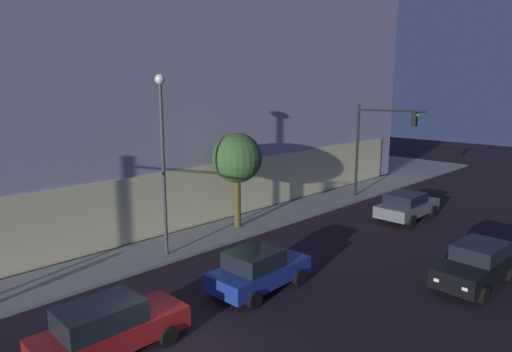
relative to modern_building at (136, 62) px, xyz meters
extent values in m
cube|color=#4C4C51|center=(0.00, 0.04, -9.77)|extent=(34.20, 28.07, 0.15)
cube|color=beige|center=(0.00, -13.59, -8.04)|extent=(30.42, 0.60, 3.31)
cube|color=#A097B3|center=(0.00, 0.04, -1.34)|extent=(33.80, 27.67, 16.70)
cylinder|color=black|center=(7.66, -16.21, -6.43)|extent=(0.18, 0.18, 6.53)
cylinder|color=black|center=(7.81, -18.54, -3.56)|extent=(0.42, 4.66, 0.12)
cube|color=black|center=(7.91, -20.17, -4.06)|extent=(0.34, 0.34, 0.90)
sphere|color=green|center=(7.93, -20.35, -3.78)|extent=(0.18, 0.18, 0.18)
cylinder|color=#3F3F3F|center=(-8.60, -16.37, -5.78)|extent=(0.16, 0.16, 7.82)
sphere|color=#F9EFC6|center=(-8.60, -16.37, -1.72)|extent=(0.44, 0.44, 0.44)
cylinder|color=#50461E|center=(-3.41, -15.63, -8.29)|extent=(0.36, 0.36, 2.81)
sphere|color=#385E2E|center=(-3.41, -15.63, -5.80)|extent=(2.71, 2.71, 2.71)
cube|color=maroon|center=(-14.10, -21.65, -9.20)|extent=(4.50, 1.74, 0.68)
cube|color=black|center=(-14.44, -21.65, -8.52)|extent=(2.35, 1.55, 0.68)
cube|color=#F9F4CC|center=(-11.90, -21.16, -9.20)|extent=(0.12, 0.20, 0.12)
cube|color=#F9F4CC|center=(-11.91, -22.18, -9.20)|extent=(0.12, 0.20, 0.12)
cylinder|color=black|center=(-12.70, -20.81, -9.54)|extent=(0.60, 0.24, 0.60)
cylinder|color=black|center=(-12.72, -22.52, -9.54)|extent=(0.60, 0.24, 0.60)
cylinder|color=black|center=(-15.48, -20.79, -9.54)|extent=(0.60, 0.24, 0.60)
cube|color=navy|center=(-7.95, -21.76, -9.19)|extent=(4.27, 1.98, 0.68)
cube|color=black|center=(-8.26, -21.77, -8.52)|extent=(2.00, 1.73, 0.66)
cube|color=#F9F4CC|center=(-5.90, -21.14, -9.19)|extent=(0.13, 0.20, 0.12)
cube|color=#F9F4CC|center=(-5.87, -22.26, -9.19)|extent=(0.13, 0.20, 0.12)
cylinder|color=black|center=(-6.67, -20.79, -9.53)|extent=(0.64, 0.26, 0.64)
cylinder|color=black|center=(-6.61, -22.65, -9.53)|extent=(0.64, 0.26, 0.64)
cylinder|color=black|center=(-9.28, -20.87, -9.53)|extent=(0.64, 0.26, 0.64)
cylinder|color=black|center=(-9.23, -22.73, -9.53)|extent=(0.64, 0.26, 0.64)
cube|color=black|center=(-1.66, -27.63, -9.14)|extent=(4.52, 1.96, 0.74)
cube|color=black|center=(-1.33, -27.65, -8.48)|extent=(2.30, 1.68, 0.59)
cube|color=#F9F4CC|center=(-3.86, -28.05, -9.14)|extent=(0.13, 0.21, 0.12)
cube|color=#F9F4CC|center=(-3.81, -27.00, -9.14)|extent=(0.13, 0.21, 0.12)
cylinder|color=black|center=(-3.08, -28.44, -9.52)|extent=(0.67, 0.27, 0.66)
cylinder|color=black|center=(-3.00, -26.69, -9.52)|extent=(0.67, 0.27, 0.66)
cylinder|color=black|center=(-0.33, -28.57, -9.52)|extent=(0.67, 0.27, 0.66)
cylinder|color=black|center=(-0.25, -26.82, -9.52)|extent=(0.67, 0.27, 0.66)
cube|color=slate|center=(5.20, -21.38, -9.16)|extent=(4.62, 1.98, 0.67)
cube|color=black|center=(4.86, -21.38, -8.53)|extent=(2.23, 1.78, 0.59)
cube|color=#F9F4CC|center=(7.46, -20.79, -9.16)|extent=(0.12, 0.20, 0.12)
cube|color=#F9F4CC|center=(7.46, -21.97, -9.16)|extent=(0.12, 0.20, 0.12)
cylinder|color=black|center=(6.64, -20.40, -9.49)|extent=(0.70, 0.24, 0.70)
cylinder|color=black|center=(6.63, -22.37, -9.49)|extent=(0.70, 0.24, 0.70)
cylinder|color=black|center=(3.77, -20.39, -9.49)|extent=(0.70, 0.24, 0.70)
cylinder|color=black|center=(3.77, -22.36, -9.49)|extent=(0.70, 0.24, 0.70)
camera|label=1|loc=(-19.68, -33.18, -2.11)|focal=31.35mm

